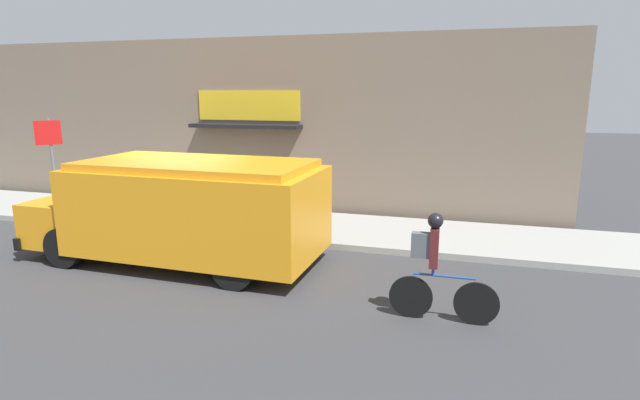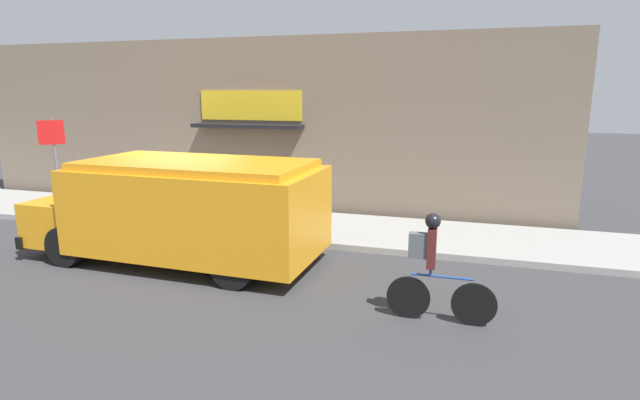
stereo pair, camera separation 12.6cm
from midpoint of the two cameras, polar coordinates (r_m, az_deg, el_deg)
ground_plane at (r=11.84m, az=-14.68°, el=-4.03°), size 70.00×70.00×0.00m
sidewalk at (r=12.92m, az=-11.66°, el=-2.20°), size 28.00×2.65×0.14m
storefront at (r=13.99m, az=-8.87°, el=8.39°), size 17.22×0.73×4.65m
school_bus at (r=9.90m, az=-14.87°, el=-0.93°), size 5.77×2.82×1.99m
cyclist at (r=7.32m, az=13.33°, el=-7.63°), size 1.55×0.22×1.60m
stop_sign_post at (r=14.24m, az=-27.89°, el=4.98°), size 0.45×0.45×2.46m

